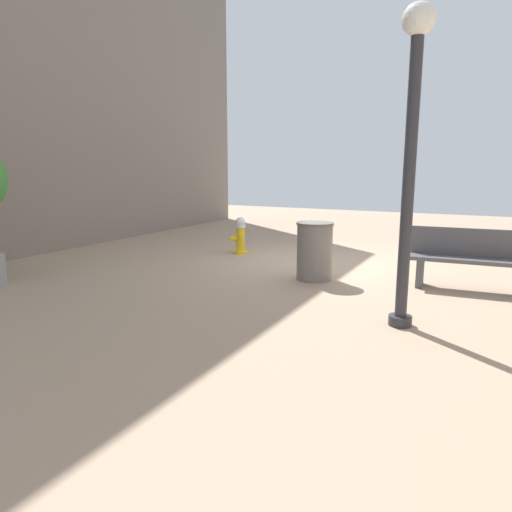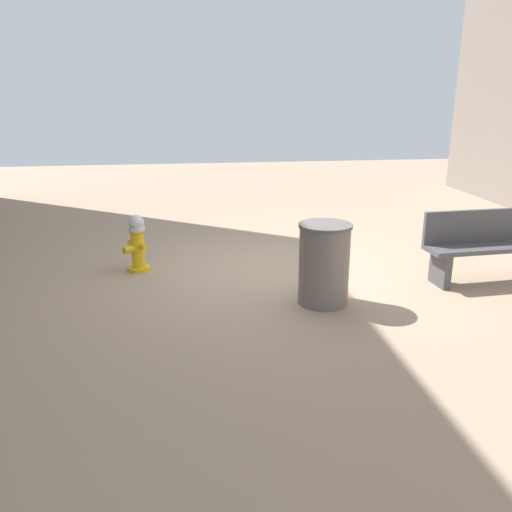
# 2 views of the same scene
# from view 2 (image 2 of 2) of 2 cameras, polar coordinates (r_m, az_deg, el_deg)

# --- Properties ---
(ground_plane) EXTENTS (23.40, 23.40, 0.00)m
(ground_plane) POSITION_cam_2_polar(r_m,az_deg,el_deg) (7.53, 2.03, -1.62)
(ground_plane) COLOR tan
(fire_hydrant) EXTENTS (0.37, 0.38, 0.81)m
(fire_hydrant) POSITION_cam_2_polar(r_m,az_deg,el_deg) (7.63, -12.68, 1.36)
(fire_hydrant) COLOR gold
(fire_hydrant) RESTS_ON ground_plane
(bench_near) EXTENTS (1.82, 0.55, 0.95)m
(bench_near) POSITION_cam_2_polar(r_m,az_deg,el_deg) (7.69, 23.81, 1.18)
(bench_near) COLOR #4C4C51
(bench_near) RESTS_ON ground_plane
(trash_bin) EXTENTS (0.63, 0.63, 0.98)m
(trash_bin) POSITION_cam_2_polar(r_m,az_deg,el_deg) (6.33, 7.34, -0.84)
(trash_bin) COLOR slate
(trash_bin) RESTS_ON ground_plane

